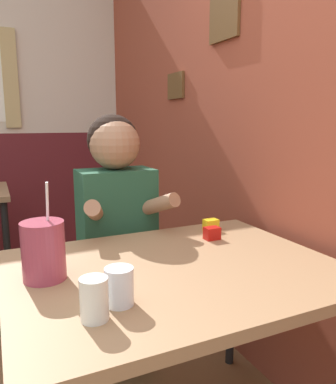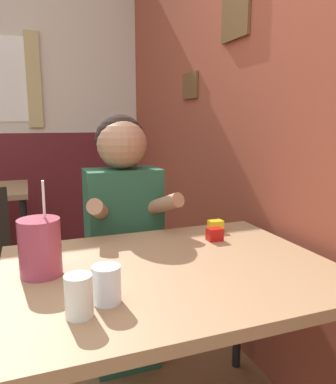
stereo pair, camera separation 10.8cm
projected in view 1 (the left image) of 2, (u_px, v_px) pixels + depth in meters
brick_wall_right at (187, 97)px, 2.33m from camera, size 0.08×4.76×2.70m
main_table at (175, 284)px, 1.24m from camera, size 1.06×0.82×0.73m
person_seated at (117, 236)px, 1.75m from camera, size 0.42×0.42×1.23m
cocktail_pitcher at (44, 251)px, 1.11m from camera, size 0.13×0.13×0.30m
glass_near_pitcher at (119, 286)px, 0.96m from camera, size 0.08×0.08×0.10m
glass_center at (94, 299)px, 0.89m from camera, size 0.07×0.07×0.11m
condiment_ketchup at (212, 233)px, 1.50m from camera, size 0.06×0.04×0.05m
condiment_mustard at (211, 225)px, 1.62m from camera, size 0.06×0.04×0.05m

